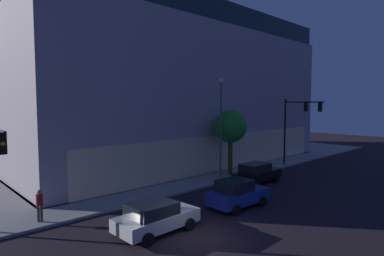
% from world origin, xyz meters
% --- Properties ---
extents(ground_plane, '(120.00, 120.00, 0.00)m').
position_xyz_m(ground_plane, '(0.00, 0.00, 0.00)').
color(ground_plane, black).
extents(sidewalk_corner, '(80.00, 60.00, 0.15)m').
position_xyz_m(sidewalk_corner, '(0.00, 36.34, 0.07)').
color(sidewalk_corner, gray).
rests_on(sidewalk_corner, ground).
extents(modern_building, '(34.44, 23.57, 16.29)m').
position_xyz_m(modern_building, '(12.70, 20.92, 8.07)').
color(modern_building, '#4C4C51').
rests_on(modern_building, ground).
extents(traffic_light_far_corner, '(0.60, 4.07, 6.93)m').
position_xyz_m(traffic_light_far_corner, '(19.62, 5.63, 5.05)').
color(traffic_light_far_corner, black).
rests_on(traffic_light_far_corner, sidewalk_corner).
extents(street_lamp_sidewalk, '(0.44, 0.44, 8.54)m').
position_xyz_m(street_lamp_sidewalk, '(9.73, 7.38, 5.46)').
color(street_lamp_sidewalk, '#595959').
rests_on(street_lamp_sidewalk, sidewalk_corner).
extents(sidewalk_tree, '(2.91, 2.91, 5.81)m').
position_xyz_m(sidewalk_tree, '(11.38, 7.69, 4.44)').
color(sidewalk_tree, '#52421E').
rests_on(sidewalk_tree, sidewalk_corner).
extents(pedestrian_waiting, '(0.36, 0.36, 1.75)m').
position_xyz_m(pedestrian_waiting, '(-5.03, 7.16, 1.19)').
color(pedestrian_waiting, '#4C473D').
rests_on(pedestrian_waiting, sidewalk_corner).
extents(car_silver, '(4.35, 2.30, 1.59)m').
position_xyz_m(car_silver, '(-1.12, 2.02, 0.82)').
color(car_silver, '#B7BABF').
rests_on(car_silver, ground).
extents(car_blue, '(4.15, 2.24, 1.76)m').
position_xyz_m(car_blue, '(5.02, 1.76, 0.87)').
color(car_blue, navy).
rests_on(car_blue, ground).
extents(car_black, '(4.66, 2.15, 1.69)m').
position_xyz_m(car_black, '(10.91, 4.46, 0.87)').
color(car_black, black).
rests_on(car_black, ground).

